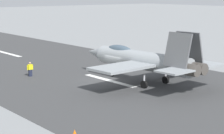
% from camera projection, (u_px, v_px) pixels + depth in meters
% --- Properties ---
extents(ground_plane, '(400.00, 400.00, 0.00)m').
position_uv_depth(ground_plane, '(107.00, 80.00, 43.26)').
color(ground_plane, gray).
extents(runway_strip, '(240.00, 26.00, 0.02)m').
position_uv_depth(runway_strip, '(107.00, 80.00, 43.24)').
color(runway_strip, '#3A3B3C').
rests_on(runway_strip, ground).
extents(fighter_jet, '(16.32, 13.73, 5.62)m').
position_uv_depth(fighter_jet, '(142.00, 60.00, 41.42)').
color(fighter_jet, gray).
rests_on(fighter_jet, ground).
extents(crew_person, '(0.32, 0.70, 1.64)m').
position_uv_depth(crew_person, '(30.00, 69.00, 44.86)').
color(crew_person, '#1E2338').
rests_on(crew_person, ground).
extents(marker_cone_near, '(0.44, 0.44, 0.55)m').
position_uv_depth(marker_cone_near, '(75.00, 134.00, 26.07)').
color(marker_cone_near, orange).
rests_on(marker_cone_near, ground).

